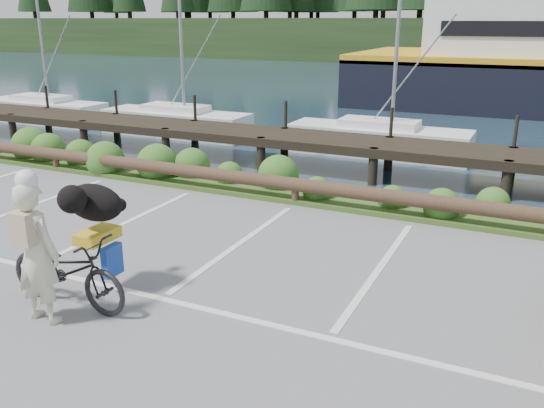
% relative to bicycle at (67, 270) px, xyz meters
% --- Properties ---
extents(ground, '(72.00, 72.00, 0.00)m').
position_rel_bicycle_xyz_m(ground, '(1.07, 1.10, -0.54)').
color(ground, slate).
extents(harbor_backdrop, '(170.00, 160.00, 30.00)m').
position_rel_bicycle_xyz_m(harbor_backdrop, '(1.46, 79.62, -0.54)').
color(harbor_backdrop, '#182A3A').
rests_on(harbor_backdrop, ground).
extents(vegetation_strip, '(34.00, 1.60, 0.10)m').
position_rel_bicycle_xyz_m(vegetation_strip, '(1.07, 6.40, -0.49)').
color(vegetation_strip, '#3D5B21').
rests_on(vegetation_strip, ground).
extents(log_rail, '(32.00, 0.30, 0.60)m').
position_rel_bicycle_xyz_m(log_rail, '(1.07, 5.70, -0.54)').
color(log_rail, '#443021').
rests_on(log_rail, ground).
extents(bicycle, '(2.05, 0.74, 1.07)m').
position_rel_bicycle_xyz_m(bicycle, '(0.00, 0.00, 0.00)').
color(bicycle, black).
rests_on(bicycle, ground).
extents(cyclist, '(0.72, 0.48, 1.95)m').
position_rel_bicycle_xyz_m(cyclist, '(-0.01, -0.48, 0.44)').
color(cyclist, beige).
rests_on(cyclist, ground).
extents(dog, '(0.49, 0.97, 0.56)m').
position_rel_bicycle_xyz_m(dog, '(0.01, 0.65, 0.81)').
color(dog, black).
rests_on(dog, bicycle).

